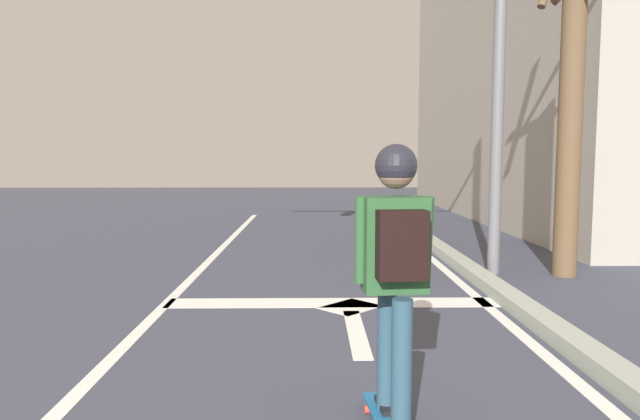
{
  "coord_description": "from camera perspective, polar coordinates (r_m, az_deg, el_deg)",
  "views": [
    {
      "loc": [
        0.9,
        0.85,
        1.55
      ],
      "look_at": [
        0.97,
        6.31,
        1.04
      ],
      "focal_mm": 31.76,
      "sensor_mm": 36.0,
      "label": 1
    }
  ],
  "objects": [
    {
      "name": "lane_line_curbside",
      "position": [
        5.68,
        18.36,
        -10.74
      ],
      "size": [
        0.12,
        20.0,
        0.01
      ],
      "primitive_type": "cube",
      "color": "silver",
      "rests_on": "ground"
    },
    {
      "name": "lane_line_center",
      "position": [
        5.59,
        -17.15,
        -10.95
      ],
      "size": [
        0.12,
        20.0,
        0.01
      ],
      "primitive_type": "cube",
      "color": "silver",
      "rests_on": "ground"
    },
    {
      "name": "stop_bar",
      "position": [
        6.11,
        1.27,
        -9.31
      ],
      "size": [
        3.53,
        0.4,
        0.01
      ],
      "primitive_type": "cube",
      "color": "silver",
      "rests_on": "ground"
    },
    {
      "name": "lane_arrow_head",
      "position": [
        5.95,
        3.05,
        -9.72
      ],
      "size": [
        0.71,
        0.71,
        0.01
      ],
      "primitive_type": "cube",
      "rotation": [
        0.0,
        0.0,
        0.79
      ],
      "color": "silver",
      "rests_on": "ground"
    },
    {
      "name": "curb_strip",
      "position": [
        5.74,
        20.78,
        -9.93
      ],
      "size": [
        0.24,
        24.0,
        0.14
      ],
      "primitive_type": "cube",
      "color": "#969F92",
      "rests_on": "ground"
    },
    {
      "name": "lane_arrow_stem",
      "position": [
        5.14,
        3.7,
        -12.18
      ],
      "size": [
        0.16,
        1.4,
        0.01
      ],
      "primitive_type": "cube",
      "color": "silver",
      "rests_on": "ground"
    },
    {
      "name": "roadside_tree",
      "position": [
        8.01,
        23.87,
        8.48
      ],
      "size": [
        1.07,
        1.12,
        4.62
      ],
      "color": "brown",
      "rests_on": "ground"
    },
    {
      "name": "skater",
      "position": [
        3.09,
        7.65,
        -4.23
      ],
      "size": [
        0.43,
        0.59,
        1.54
      ],
      "color": "#2A4A5C",
      "rests_on": "skateboard"
    }
  ]
}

